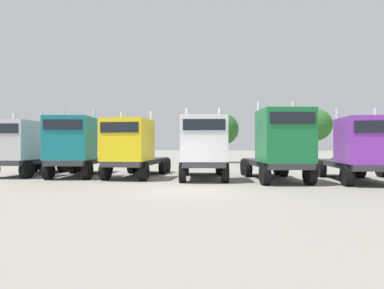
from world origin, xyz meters
TOP-DOWN VIEW (x-y plane):
  - ground at (0.00, 0.00)m, footprint 200.00×200.00m
  - semi_truck_silver at (-11.42, 4.20)m, footprint 3.06×6.54m
  - semi_truck_teal at (-7.76, 4.08)m, footprint 3.57×6.33m
  - semi_truck_yellow at (-4.22, 4.26)m, footprint 2.61×6.44m
  - semi_truck_white at (0.01, 4.04)m, footprint 3.39×6.37m
  - semi_truck_green at (4.09, 3.72)m, footprint 3.66×6.55m
  - semi_truck_purple at (8.08, 3.95)m, footprint 2.76×6.49m
  - oak_far_left at (-11.86, 19.46)m, footprint 3.08×3.08m
  - oak_far_centre at (-0.02, 20.63)m, footprint 3.52×3.52m
  - oak_far_right at (10.38, 23.57)m, footprint 3.67×3.67m

SIDE VIEW (x-z plane):
  - ground at x=0.00m, z-range 0.00..0.00m
  - semi_truck_purple at x=8.08m, z-range -0.24..3.64m
  - semi_truck_silver at x=-11.42m, z-range -0.24..3.76m
  - semi_truck_yellow at x=-4.22m, z-range -0.22..3.77m
  - semi_truck_white at x=0.01m, z-range -0.23..3.85m
  - semi_truck_teal at x=-7.76m, z-range -0.24..3.94m
  - semi_truck_green at x=4.09m, z-range -0.24..4.08m
  - oak_far_left at x=-11.86m, z-range 0.93..5.91m
  - oak_far_centre at x=-0.02m, z-range 0.97..6.46m
  - oak_far_right at x=10.38m, z-range 1.20..7.31m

